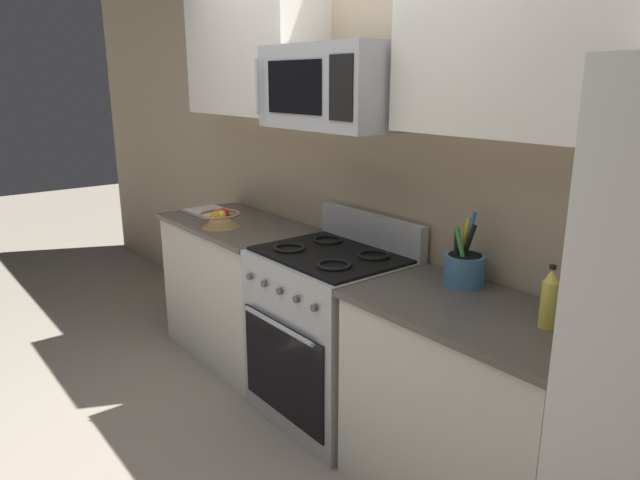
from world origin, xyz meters
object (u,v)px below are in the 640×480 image
microwave (336,87)px  cutting_board (209,211)px  range_oven (331,334)px  fruit_basket (220,218)px  bottle_oil (549,299)px  utensil_crock (464,268)px

microwave → cutting_board: microwave is taller
range_oven → fruit_basket: 1.03m
microwave → bottle_oil: microwave is taller
range_oven → bottle_oil: bottle_oil is taller
bottle_oil → range_oven: bearing=-177.5°
fruit_basket → cutting_board: fruit_basket is taller
range_oven → fruit_basket: size_ratio=4.38×
microwave → utensil_crock: bearing=12.6°
microwave → utensil_crock: size_ratio=2.31×
fruit_basket → bottle_oil: 2.08m
cutting_board → range_oven: bearing=0.5°
bottle_oil → utensil_crock: bearing=164.7°
microwave → utensil_crock: microwave is taller
utensil_crock → bottle_oil: bearing=-15.3°
utensil_crock → cutting_board: 1.99m
range_oven → microwave: (-0.00, 0.03, 1.27)m
utensil_crock → fruit_basket: (-1.59, -0.32, -0.03)m
cutting_board → bottle_oil: size_ratio=1.32×
cutting_board → bottle_oil: bearing=1.5°
utensil_crock → cutting_board: size_ratio=1.04×
cutting_board → utensil_crock: bearing=5.6°
range_oven → fruit_basket: (-0.90, -0.14, 0.49)m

